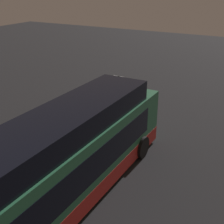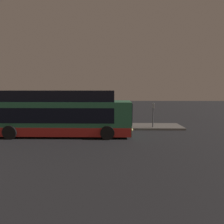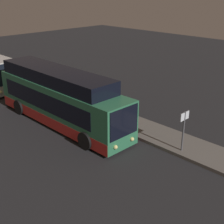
# 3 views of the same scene
# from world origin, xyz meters

# --- Properties ---
(ground) EXTENTS (80.00, 80.00, 0.00)m
(ground) POSITION_xyz_m (0.00, 0.00, 0.00)
(ground) COLOR #232326
(platform) EXTENTS (20.00, 2.46, 0.20)m
(platform) POSITION_xyz_m (0.00, 2.83, 0.10)
(platform) COLOR #605B56
(platform) RESTS_ON ground
(bus_lead) EXTENTS (11.48, 2.71, 3.66)m
(bus_lead) POSITION_xyz_m (-1.00, -0.16, 1.64)
(bus_lead) COLOR #2D704C
(bus_lead) RESTS_ON ground
(passenger_boarding) EXTENTS (0.65, 0.50, 1.68)m
(passenger_boarding) POSITION_xyz_m (2.85, 2.60, 1.09)
(passenger_boarding) COLOR gray
(passenger_boarding) RESTS_ON platform
(passenger_waiting) EXTENTS (0.48, 0.64, 1.71)m
(passenger_waiting) POSITION_xyz_m (-0.33, 2.45, 1.11)
(passenger_waiting) COLOR silver
(passenger_waiting) RESTS_ON platform
(suitcase) EXTENTS (0.42, 0.19, 0.91)m
(suitcase) POSITION_xyz_m (0.08, 1.99, 0.53)
(suitcase) COLOR #598C59
(suitcase) RESTS_ON platform
(sign_post) EXTENTS (0.10, 0.75, 2.32)m
(sign_post) POSITION_xyz_m (7.06, 2.09, 1.68)
(sign_post) COLOR #4C4C51
(sign_post) RESTS_ON platform
(trash_bin) EXTENTS (0.44, 0.44, 0.65)m
(trash_bin) POSITION_xyz_m (2.53, 3.35, 0.52)
(trash_bin) COLOR #593319
(trash_bin) RESTS_ON platform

